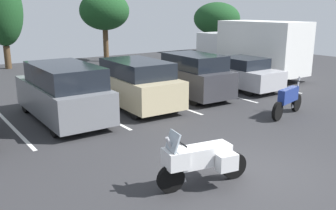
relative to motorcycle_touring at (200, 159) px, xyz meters
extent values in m
cube|color=#2D2D30|center=(1.49, -0.12, -0.67)|extent=(44.00, 44.00, 0.10)
cylinder|color=black|center=(-0.69, 0.13, -0.32)|extent=(0.62, 0.23, 0.60)
cylinder|color=black|center=(0.86, -0.17, -0.32)|extent=(0.62, 0.23, 0.60)
cube|color=white|center=(0.08, -0.02, 0.07)|extent=(1.24, 0.65, 0.42)
cylinder|color=#B2B2B7|center=(-0.57, 0.11, 0.08)|extent=(0.49, 0.16, 1.08)
cylinder|color=black|center=(-0.49, 0.09, 0.46)|extent=(0.15, 0.62, 0.04)
cube|color=white|center=(-0.59, 0.11, 0.11)|extent=(0.53, 0.58, 0.38)
cube|color=#B2C1CC|center=(-0.64, 0.12, 0.50)|extent=(0.24, 0.46, 0.39)
cube|color=white|center=(0.36, -0.43, -0.02)|extent=(0.48, 0.32, 0.36)
cube|color=white|center=(0.50, 0.27, -0.02)|extent=(0.48, 0.32, 0.36)
cylinder|color=black|center=(6.86, 2.47, -0.29)|extent=(0.67, 0.27, 0.66)
cylinder|color=black|center=(5.28, 2.10, -0.29)|extent=(0.67, 0.27, 0.66)
cube|color=navy|center=(6.07, 2.29, 0.14)|extent=(1.24, 0.52, 0.50)
cylinder|color=#B2B2B7|center=(6.74, 2.45, 0.12)|extent=(0.51, 0.19, 1.13)
cylinder|color=black|center=(6.66, 2.43, 0.57)|extent=(0.18, 0.61, 0.04)
cube|color=silver|center=(-2.31, 6.62, -0.62)|extent=(0.12, 4.97, 0.01)
cube|color=silver|center=(0.68, 6.62, -0.62)|extent=(0.12, 4.97, 0.01)
cube|color=silver|center=(3.67, 6.62, -0.62)|extent=(0.12, 4.97, 0.01)
cube|color=silver|center=(6.66, 6.62, -0.62)|extent=(0.12, 4.97, 0.01)
cube|color=silver|center=(9.66, 6.62, -0.62)|extent=(0.12, 4.97, 0.01)
cube|color=slate|center=(-0.61, 6.58, 0.13)|extent=(1.96, 4.84, 1.05)
cube|color=black|center=(-0.62, 6.21, 0.99)|extent=(1.79, 3.30, 0.69)
cylinder|color=black|center=(-1.41, 8.23, -0.27)|extent=(0.23, 0.70, 0.69)
cylinder|color=black|center=(0.23, 8.20, -0.27)|extent=(0.23, 0.70, 0.69)
cylinder|color=black|center=(-1.45, 4.95, -0.27)|extent=(0.23, 0.70, 0.69)
cylinder|color=black|center=(0.18, 4.93, -0.27)|extent=(0.23, 0.70, 0.69)
cube|color=#C1B289|center=(2.30, 6.57, 0.12)|extent=(2.07, 4.44, 1.02)
cube|color=black|center=(2.30, 6.44, 0.92)|extent=(1.87, 3.01, 0.59)
cylinder|color=black|center=(1.52, 8.08, -0.27)|extent=(0.24, 0.70, 0.70)
cylinder|color=black|center=(3.18, 8.02, -0.27)|extent=(0.24, 0.70, 0.70)
cylinder|color=black|center=(1.42, 5.11, -0.27)|extent=(0.24, 0.70, 0.70)
cylinder|color=black|center=(3.08, 5.05, -0.27)|extent=(0.24, 0.70, 0.70)
cube|color=#38383D|center=(5.12, 6.78, 0.13)|extent=(1.99, 4.50, 1.06)
cube|color=black|center=(5.10, 6.38, 0.96)|extent=(1.76, 2.79, 0.61)
cylinder|color=black|center=(4.45, 8.32, -0.29)|extent=(0.25, 0.67, 0.66)
cylinder|color=black|center=(5.95, 8.24, -0.29)|extent=(0.25, 0.67, 0.66)
cylinder|color=black|center=(4.29, 5.32, -0.29)|extent=(0.25, 0.67, 0.66)
cylinder|color=black|center=(5.79, 5.25, -0.29)|extent=(0.25, 0.67, 0.66)
cube|color=#B7B7BC|center=(8.10, 6.75, 0.01)|extent=(1.84, 4.58, 0.82)
cube|color=black|center=(8.10, 6.36, 0.66)|extent=(1.66, 1.98, 0.48)
cylinder|color=black|center=(7.38, 8.31, -0.28)|extent=(0.23, 0.69, 0.69)
cylinder|color=black|center=(8.88, 8.29, -0.28)|extent=(0.23, 0.69, 0.69)
cylinder|color=black|center=(7.33, 5.22, -0.28)|extent=(0.23, 0.69, 0.69)
cylinder|color=black|center=(8.83, 5.19, -0.28)|extent=(0.23, 0.69, 0.69)
cube|color=silver|center=(11.07, 11.07, 0.73)|extent=(2.28, 1.85, 1.97)
cube|color=white|center=(11.07, 7.77, 1.11)|extent=(2.28, 4.75, 2.74)
cylinder|color=black|center=(10.11, 11.00, -0.17)|extent=(0.30, 0.90, 0.90)
cylinder|color=black|center=(12.03, 11.00, -0.17)|extent=(0.30, 0.90, 0.90)
cylinder|color=black|center=(10.11, 6.71, -0.17)|extent=(0.30, 0.90, 0.90)
cylinder|color=black|center=(12.03, 6.71, -0.17)|extent=(0.30, 0.90, 0.90)
cylinder|color=#4C3823|center=(7.24, 19.02, 0.51)|extent=(0.38, 0.38, 2.26)
ellipsoid|color=#19421E|center=(7.24, 19.02, 3.00)|extent=(3.54, 3.54, 2.72)
cylinder|color=#4C3823|center=(17.82, 18.65, 0.15)|extent=(0.31, 0.31, 1.54)
ellipsoid|color=#19421E|center=(17.82, 18.65, 2.31)|extent=(4.03, 4.03, 2.78)
cylinder|color=#4C3823|center=(0.54, 19.62, 0.11)|extent=(0.40, 0.40, 1.45)
ellipsoid|color=#19421E|center=(0.54, 19.62, 3.05)|extent=(2.43, 2.43, 4.45)
camera|label=1|loc=(-4.81, -5.49, 3.10)|focal=39.13mm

